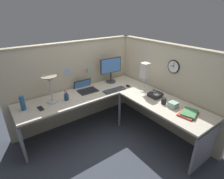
% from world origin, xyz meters
% --- Properties ---
extents(ground_plane, '(6.80, 6.80, 0.00)m').
position_xyz_m(ground_plane, '(0.00, 0.00, 0.00)').
color(ground_plane, '#383D47').
extents(cubicle_wall_back, '(2.57, 0.12, 1.58)m').
position_xyz_m(cubicle_wall_back, '(-0.36, 0.87, 0.79)').
color(cubicle_wall_back, beige).
rests_on(cubicle_wall_back, ground).
extents(cubicle_wall_right, '(0.12, 2.37, 1.58)m').
position_xyz_m(cubicle_wall_right, '(0.87, -0.27, 0.79)').
color(cubicle_wall_right, beige).
rests_on(cubicle_wall_right, ground).
extents(desk, '(2.35, 2.15, 0.73)m').
position_xyz_m(desk, '(-0.15, -0.05, 0.63)').
color(desk, beige).
rests_on(desk, ground).
extents(monitor, '(0.46, 0.20, 0.50)m').
position_xyz_m(monitor, '(0.31, 0.64, 1.02)').
color(monitor, '#38383D').
rests_on(monitor, desk).
extents(laptop, '(0.35, 0.39, 0.22)m').
position_xyz_m(laptop, '(-0.29, 0.62, 0.75)').
color(laptop, '#232326').
rests_on(laptop, desk).
extents(keyboard, '(0.43, 0.15, 0.02)m').
position_xyz_m(keyboard, '(0.12, 0.26, 0.74)').
color(keyboard, '#38383D').
rests_on(keyboard, desk).
extents(computer_mouse, '(0.06, 0.10, 0.03)m').
position_xyz_m(computer_mouse, '(0.43, 0.25, 0.75)').
color(computer_mouse, black).
rests_on(computer_mouse, desk).
extents(desk_lamp_dome, '(0.24, 0.24, 0.44)m').
position_xyz_m(desk_lamp_dome, '(-0.95, 0.50, 1.09)').
color(desk_lamp_dome, '#B7BABF').
rests_on(desk_lamp_dome, desk).
extents(pen_cup, '(0.08, 0.08, 0.18)m').
position_xyz_m(pen_cup, '(-0.74, 0.44, 0.78)').
color(pen_cup, navy).
rests_on(pen_cup, desk).
extents(cell_phone, '(0.08, 0.15, 0.01)m').
position_xyz_m(cell_phone, '(-1.17, 0.40, 0.73)').
color(cell_phone, black).
rests_on(cell_phone, desk).
extents(thermos_flask, '(0.07, 0.07, 0.22)m').
position_xyz_m(thermos_flask, '(-1.38, 0.52, 0.84)').
color(thermos_flask, '#26598C').
rests_on(thermos_flask, desk).
extents(office_phone, '(0.19, 0.21, 0.11)m').
position_xyz_m(office_phone, '(0.52, -0.35, 0.77)').
color(office_phone, '#232326').
rests_on(office_phone, desk).
extents(book_stack, '(0.32, 0.27, 0.04)m').
position_xyz_m(book_stack, '(0.48, -1.01, 0.75)').
color(book_stack, '#BF3F38').
rests_on(book_stack, desk).
extents(desk_lamp_paper, '(0.13, 0.13, 0.53)m').
position_xyz_m(desk_lamp_paper, '(0.52, -0.08, 1.11)').
color(desk_lamp_paper, '#B7BABF').
rests_on(desk_lamp_paper, desk).
extents(coffee_mug, '(0.08, 0.08, 0.10)m').
position_xyz_m(coffee_mug, '(0.44, -0.59, 0.78)').
color(coffee_mug, black).
rests_on(coffee_mug, desk).
extents(tissue_box, '(0.12, 0.12, 0.09)m').
position_xyz_m(tissue_box, '(0.46, -0.75, 0.78)').
color(tissue_box, '#8CAD99').
rests_on(tissue_box, desk).
extents(wall_clock, '(0.04, 0.22, 0.22)m').
position_xyz_m(wall_clock, '(0.82, -0.43, 1.23)').
color(wall_clock, black).
extents(pinned_note_leftmost, '(0.09, 0.00, 0.10)m').
position_xyz_m(pinned_note_leftmost, '(-0.08, 0.82, 1.01)').
color(pinned_note_leftmost, '#8CCC99').
extents(pinned_note_middle, '(0.11, 0.00, 0.10)m').
position_xyz_m(pinned_note_middle, '(-0.53, 0.82, 1.07)').
color(pinned_note_middle, '#99B7E5').
extents(pinned_note_rightmost, '(0.07, 0.00, 0.06)m').
position_xyz_m(pinned_note_rightmost, '(-0.15, 0.82, 1.01)').
color(pinned_note_rightmost, pink).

